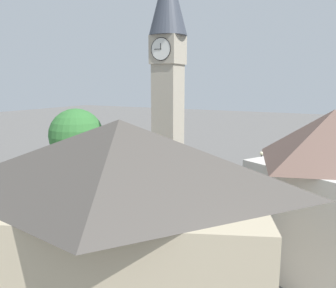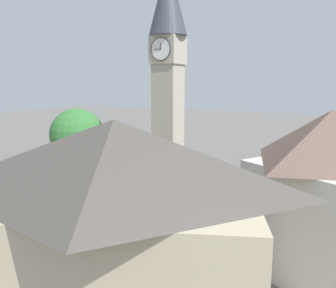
% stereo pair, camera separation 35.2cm
% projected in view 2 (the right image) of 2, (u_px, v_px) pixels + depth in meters
% --- Properties ---
extents(ground_plane, '(200.00, 200.00, 0.00)m').
position_uv_depth(ground_plane, '(168.00, 194.00, 32.88)').
color(ground_plane, '#605E5B').
extents(clock_tower, '(3.40, 3.40, 21.22)m').
position_uv_depth(clock_tower, '(168.00, 61.00, 30.71)').
color(clock_tower, gray).
rests_on(clock_tower, ground).
extents(car_blue_kerb, '(4.46, 3.24, 1.53)m').
position_uv_depth(car_blue_kerb, '(274.00, 211.00, 26.55)').
color(car_blue_kerb, '#2D5BB7').
rests_on(car_blue_kerb, ground).
extents(car_silver_kerb, '(2.26, 4.33, 1.53)m').
position_uv_depth(car_silver_kerb, '(104.00, 186.00, 33.12)').
color(car_silver_kerb, gold).
rests_on(car_silver_kerb, ground).
extents(car_red_corner, '(4.19, 1.94, 1.53)m').
position_uv_depth(car_red_corner, '(146.00, 158.00, 45.51)').
color(car_red_corner, '#236B38').
rests_on(car_red_corner, ground).
extents(car_white_side, '(3.94, 4.25, 1.53)m').
position_uv_depth(car_white_side, '(175.00, 218.00, 25.22)').
color(car_white_side, red).
rests_on(car_white_side, ground).
extents(car_black_far, '(4.07, 4.14, 1.53)m').
position_uv_depth(car_black_far, '(159.00, 169.00, 39.40)').
color(car_black_far, silver).
rests_on(car_black_far, ground).
extents(pedestrian, '(0.24, 0.56, 1.69)m').
position_uv_depth(pedestrian, '(132.00, 197.00, 28.98)').
color(pedestrian, '#2D3351').
rests_on(pedestrian, ground).
extents(tree, '(5.92, 5.92, 7.80)m').
position_uv_depth(tree, '(77.00, 135.00, 37.83)').
color(tree, brown).
rests_on(tree, ground).
extents(building_shop_left, '(13.35, 10.92, 9.14)m').
position_uv_depth(building_shop_left, '(117.00, 229.00, 13.91)').
color(building_shop_left, tan).
rests_on(building_shop_left, ground).
extents(building_corner_back, '(9.28, 9.35, 9.15)m').
position_uv_depth(building_corner_back, '(326.00, 192.00, 18.73)').
color(building_corner_back, beige).
rests_on(building_corner_back, ground).
extents(lamp_post, '(0.36, 0.36, 4.43)m').
position_uv_depth(lamp_post, '(261.00, 167.00, 31.08)').
color(lamp_post, black).
rests_on(lamp_post, ground).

